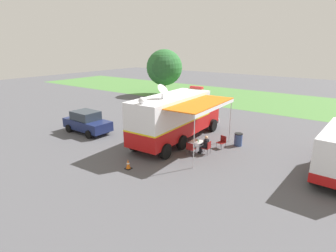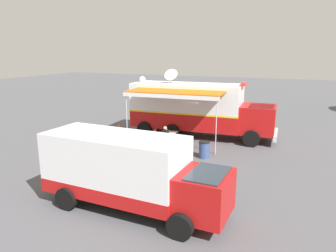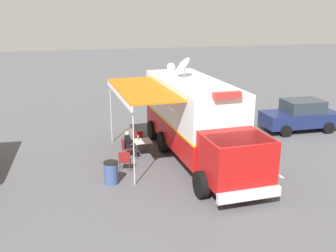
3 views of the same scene
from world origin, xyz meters
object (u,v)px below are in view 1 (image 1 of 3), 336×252
object	(u,v)px
traffic_cone	(128,164)
car_behind_truck	(87,122)
folding_chair_at_table	(207,147)
command_truck	(177,116)
folding_table	(197,142)
water_bottle	(198,141)
seated_responder	(205,144)
folding_chair_spare_by_truck	(222,141)
trash_bin	(238,139)
folding_chair_beside_table	(190,148)

from	to	relation	value
traffic_cone	car_behind_truck	distance (m)	8.14
folding_chair_at_table	car_behind_truck	distance (m)	10.29
command_truck	folding_chair_at_table	world-z (taller)	command_truck
folding_chair_at_table	folding_table	bearing A→B (deg)	178.75
water_bottle	traffic_cone	xyz separation A→B (m)	(-1.98, -4.55, -0.55)
command_truck	seated_responder	size ratio (longest dim) A/B	7.67
water_bottle	folding_chair_at_table	xyz separation A→B (m)	(0.63, 0.13, -0.32)
folding_table	folding_chair_spare_by_truck	distance (m)	1.92
folding_table	trash_bin	world-z (taller)	trash_bin
command_truck	seated_responder	xyz separation A→B (m)	(2.92, -1.00, -1.29)
seated_responder	folding_table	bearing A→B (deg)	177.55
folding_table	seated_responder	bearing A→B (deg)	-2.45
command_truck	trash_bin	size ratio (longest dim) A/B	10.54
traffic_cone	car_behind_truck	bearing A→B (deg)	158.33
seated_responder	car_behind_truck	distance (m)	10.10
folding_chair_at_table	folding_chair_beside_table	distance (m)	1.14
folding_table	traffic_cone	size ratio (longest dim) A/B	1.44
folding_chair_spare_by_truck	folding_chair_beside_table	bearing A→B (deg)	-113.51
folding_chair_at_table	trash_bin	world-z (taller)	trash_bin
command_truck	water_bottle	xyz separation A→B (m)	(2.48, -1.12, -1.11)
folding_chair_spare_by_truck	trash_bin	distance (m)	1.33
folding_chair_beside_table	car_behind_truck	world-z (taller)	car_behind_truck
folding_chair_at_table	seated_responder	distance (m)	0.23
folding_table	folding_chair_at_table	size ratio (longest dim) A/B	0.96
water_bottle	seated_responder	xyz separation A→B (m)	(0.44, 0.12, -0.18)
folding_chair_beside_table	car_behind_truck	distance (m)	9.41
water_bottle	car_behind_truck	xyz separation A→B (m)	(-9.52, -1.55, 0.05)
command_truck	folding_chair_beside_table	world-z (taller)	command_truck
command_truck	traffic_cone	distance (m)	5.93
folding_chair_beside_table	folding_chair_spare_by_truck	world-z (taller)	same
seated_responder	command_truck	bearing A→B (deg)	161.12
folding_table	trash_bin	distance (m)	3.25
car_behind_truck	trash_bin	bearing A→B (deg)	21.64
folding_chair_at_table	water_bottle	bearing A→B (deg)	-168.68
trash_bin	car_behind_truck	bearing A→B (deg)	-158.36
folding_chair_spare_by_truck	seated_responder	xyz separation A→B (m)	(-0.46, -1.61, 0.14)
water_bottle	car_behind_truck	bearing A→B (deg)	-170.74
trash_bin	folding_table	bearing A→B (deg)	-123.19
command_truck	folding_chair_spare_by_truck	world-z (taller)	command_truck
command_truck	folding_chair_at_table	distance (m)	3.56
command_truck	trash_bin	xyz separation A→B (m)	(4.09, 1.74, -1.49)
folding_chair_spare_by_truck	trash_bin	bearing A→B (deg)	58.27
folding_chair_spare_by_truck	car_behind_truck	xyz separation A→B (m)	(-10.42, -3.28, 0.37)
folding_table	folding_chair_at_table	bearing A→B (deg)	-1.25
folding_table	water_bottle	xyz separation A→B (m)	(0.17, -0.14, 0.16)
command_truck	folding_chair_beside_table	xyz separation A→B (m)	(2.33, -1.82, -1.43)
folding_chair_at_table	folding_chair_spare_by_truck	xyz separation A→B (m)	(0.28, 1.60, 0.00)
folding_chair_beside_table	car_behind_truck	size ratio (longest dim) A/B	0.21
command_truck	car_behind_truck	xyz separation A→B (m)	(-7.03, -2.67, -1.06)
traffic_cone	car_behind_truck	world-z (taller)	car_behind_truck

